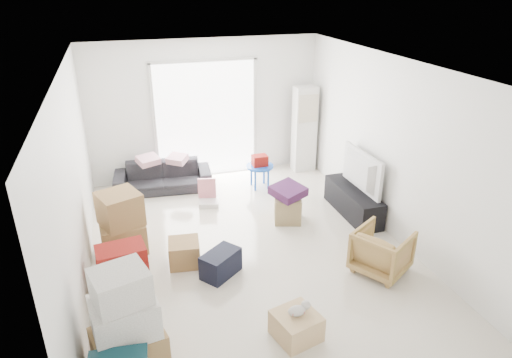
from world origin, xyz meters
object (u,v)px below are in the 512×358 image
object	(u,v)px
sofa	(163,172)
kids_table	(260,165)
ottoman	(288,209)
armchair	(382,249)
tv_console	(353,202)
wood_crate	(296,326)
television	(355,185)
ac_tower	(304,129)

from	to	relation	value
sofa	kids_table	distance (m)	1.84
ottoman	kids_table	size ratio (longest dim) A/B	0.66
sofa	ottoman	size ratio (longest dim) A/B	4.16
armchair	ottoman	xyz separation A→B (m)	(-0.72, 1.71, -0.13)
ottoman	armchair	bearing A→B (deg)	-67.30
tv_console	wood_crate	size ratio (longest dim) A/B	3.00
sofa	kids_table	size ratio (longest dim) A/B	2.75
television	ottoman	bearing A→B (deg)	83.05
armchair	wood_crate	bearing A→B (deg)	86.31
sofa	ac_tower	bearing A→B (deg)	8.76
ottoman	wood_crate	xyz separation A→B (m)	(-0.86, -2.55, -0.06)
tv_console	television	xyz separation A→B (m)	(0.00, 0.00, 0.31)
tv_console	armchair	xyz separation A→B (m)	(-0.43, -1.60, 0.11)
ac_tower	television	distance (m)	2.12
sofa	armchair	size ratio (longest dim) A/B	2.58
tv_console	television	bearing A→B (deg)	90.00
sofa	ottoman	bearing A→B (deg)	-39.29
ac_tower	kids_table	xyz separation A→B (m)	(-1.14, -0.58, -0.41)
armchair	ottoman	size ratio (longest dim) A/B	1.61
armchair	kids_table	distance (m)	3.20
ottoman	sofa	bearing A→B (deg)	134.89
ac_tower	ottoman	xyz separation A→B (m)	(-1.10, -1.98, -0.66)
ac_tower	armchair	distance (m)	3.74
ac_tower	kids_table	size ratio (longest dim) A/B	2.69
sofa	kids_table	world-z (taller)	sofa
television	wood_crate	size ratio (longest dim) A/B	2.46
ac_tower	kids_table	world-z (taller)	ac_tower
armchair	wood_crate	world-z (taller)	armchair
television	kids_table	distance (m)	1.92
armchair	sofa	bearing A→B (deg)	3.98
television	ottoman	world-z (taller)	television
television	armchair	world-z (taller)	armchair
ac_tower	ottoman	size ratio (longest dim) A/B	4.08
ottoman	wood_crate	world-z (taller)	ottoman
tv_console	kids_table	xyz separation A→B (m)	(-1.19, 1.51, 0.23)
ac_tower	wood_crate	distance (m)	4.98
armchair	kids_table	world-z (taller)	armchair
tv_console	television	distance (m)	0.31
armchair	ottoman	world-z (taller)	armchair
wood_crate	tv_console	bearing A→B (deg)	50.47
tv_console	ottoman	bearing A→B (deg)	174.31
armchair	tv_console	bearing A→B (deg)	-46.75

